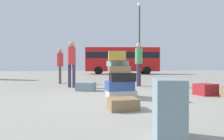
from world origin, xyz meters
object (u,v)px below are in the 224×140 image
lamp_post (139,28)px  suitcase_maroon_white_trunk (205,89)px  person_bearded_onlooker (72,60)px  person_tourist_with_camera (60,63)px  suitcase_tower (120,79)px  person_passerby_in_red (139,60)px  parked_bus (122,59)px  suitcase_slate_left_side (168,109)px  suitcase_slate_behind_tower (86,86)px  suitcase_brown_upright_blue (123,104)px

lamp_post → suitcase_maroon_white_trunk: bearing=-101.1°
person_bearded_onlooker → person_tourist_with_camera: (-0.59, 1.77, -0.06)m
suitcase_tower → person_passerby_in_red: person_passerby_in_red is taller
parked_bus → suitcase_slate_left_side: bearing=-92.3°
suitcase_slate_behind_tower → suitcase_brown_upright_blue: (0.51, -2.61, -0.04)m
suitcase_maroon_white_trunk → suitcase_slate_behind_tower: suitcase_maroon_white_trunk is taller
suitcase_tower → lamp_post: size_ratio=0.18×
suitcase_tower → person_bearded_onlooker: size_ratio=0.65×
person_passerby_in_red → lamp_post: lamp_post is taller
suitcase_tower → parked_bus: 16.56m
suitcase_tower → person_passerby_in_red: size_ratio=0.65×
person_passerby_in_red → suitcase_brown_upright_blue: bearing=10.1°
suitcase_tower → suitcase_slate_left_side: suitcase_tower is taller
lamp_post → parked_bus: bearing=89.3°
suitcase_slate_left_side → person_tourist_with_camera: bearing=123.3°
suitcase_slate_left_side → suitcase_maroon_white_trunk: size_ratio=1.22×
suitcase_maroon_white_trunk → person_bearded_onlooker: person_bearded_onlooker is taller
suitcase_tower → lamp_post: (4.32, 9.82, 3.73)m
suitcase_slate_behind_tower → person_passerby_in_red: size_ratio=0.32×
person_tourist_with_camera → lamp_post: (6.15, 5.59, 3.21)m
suitcase_tower → person_tourist_with_camera: size_ratio=0.69×
suitcase_tower → suitcase_brown_upright_blue: suitcase_tower is taller
suitcase_brown_upright_blue → person_bearded_onlooker: size_ratio=0.29×
suitcase_maroon_white_trunk → suitcase_slate_behind_tower: 3.50m
suitcase_brown_upright_blue → person_tourist_with_camera: size_ratio=0.31×
person_passerby_in_red → lamp_post: bearing=-166.2°
person_bearded_onlooker → person_passerby_in_red: bearing=40.1°
suitcase_slate_left_side → parked_bus: (4.53, 18.41, 1.52)m
suitcase_tower → person_bearded_onlooker: bearing=116.9°
suitcase_slate_left_side → suitcase_slate_behind_tower: 3.97m
person_bearded_onlooker → person_passerby_in_red: 2.66m
suitcase_slate_behind_tower → suitcase_slate_left_side: bearing=-56.1°
suitcase_maroon_white_trunk → suitcase_brown_upright_blue: 2.83m
person_tourist_with_camera → suitcase_slate_behind_tower: bearing=15.9°
lamp_post → person_passerby_in_red: bearing=-111.3°
suitcase_maroon_white_trunk → suitcase_slate_left_side: bearing=-144.2°
suitcase_tower → suitcase_maroon_white_trunk: size_ratio=2.24×
suitcase_brown_upright_blue → person_passerby_in_red: size_ratio=0.29×
person_tourist_with_camera → suitcase_tower: bearing=18.6°
suitcase_tower → suitcase_maroon_white_trunk: suitcase_tower is taller
suitcase_slate_behind_tower → person_tourist_with_camera: person_tourist_with_camera is taller
suitcase_slate_left_side → person_bearded_onlooker: 5.13m
person_bearded_onlooker → parked_bus: size_ratio=0.19×
suitcase_brown_upright_blue → lamp_post: (4.57, 11.01, 4.09)m
suitcase_slate_behind_tower → person_tourist_with_camera: size_ratio=0.34×
person_bearded_onlooker → parked_bus: bearing=108.8°
suitcase_tower → lamp_post: 11.36m
person_passerby_in_red → parked_bus: 13.87m
suitcase_slate_left_side → suitcase_brown_upright_blue: 1.33m
suitcase_tower → person_passerby_in_red: bearing=59.4°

